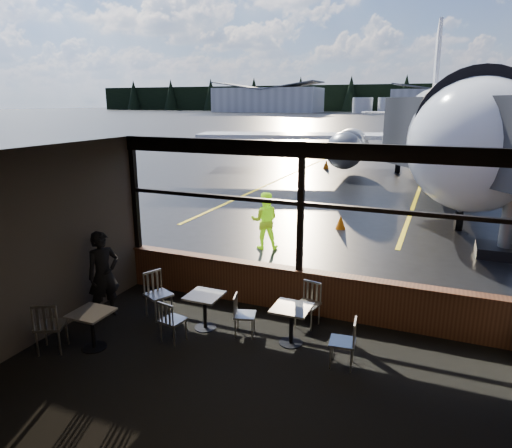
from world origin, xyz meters
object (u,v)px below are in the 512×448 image
Objects in this scene: cafe_table_mid at (205,312)px; chair_mid_s at (173,321)px; airliner at (448,77)px; chair_mid_w at (159,295)px; jet_bridge at (486,170)px; cafe_table_left at (93,330)px; passenger at (104,275)px; cone_nose at (341,222)px; cone_wing at (326,164)px; chair_near_n at (308,305)px; chair_left_s at (51,326)px; ground_crew at (265,220)px; chair_near_e at (342,343)px; cafe_table_near at (291,326)px; chair_near_w at (245,315)px.

chair_mid_s is at bearing -114.69° from cafe_table_mid.
chair_mid_w is at bearing -106.81° from airliner.
jet_bridge is 10.75m from cafe_table_left.
passenger is 3.73× the size of cone_nose.
cafe_table_left is at bearing -128.02° from jet_bridge.
cone_nose is 14.81m from cone_wing.
cone_nose is at bearing -168.58° from chair_mid_w.
chair_left_s is (-3.85, -2.59, 0.04)m from chair_near_n.
airliner is 21.43× the size of ground_crew.
cafe_table_left reaches higher than cone_nose.
passenger reaches higher than chair_near_e.
chair_left_s reaches higher than cafe_table_near.
passenger is at bearing 65.92° from chair_left_s.
chair_near_w is 2.99m from passenger.
cone_nose is (0.86, 8.09, -0.11)m from cafe_table_mid.
jet_bridge is at bearing 53.90° from cafe_table_mid.
chair_left_s reaches higher than chair_near_n.
airliner reaches higher than chair_near_w.
jet_bridge is 15.82× the size of cafe_table_mid.
chair_near_n is at bearing 113.46° from chair_near_w.
ground_crew reaches higher than chair_left_s.
cafe_table_mid is at bearing 13.98° from chair_left_s.
chair_near_w is 0.91× the size of chair_near_n.
cone_nose is at bearing 76.25° from cafe_table_left.
chair_mid_s is (-2.08, -1.49, -0.03)m from chair_near_n.
cafe_table_mid is at bearing 77.98° from chair_near_e.
ground_crew reaches higher than cafe_table_left.
chair_mid_w is at bearing -103.72° from cone_nose.
ground_crew is at bearing 26.77° from chair_near_e.
ground_crew reaches higher than chair_near_w.
cone_wing is (-2.89, 22.99, -0.13)m from chair_mid_s.
passenger is (-3.83, -0.37, 0.53)m from cafe_table_near.
chair_left_s reaches higher than cafe_table_left.
cone_nose is at bearing 163.90° from chair_near_w.
chair_near_e reaches higher than cafe_table_near.
cafe_table_mid is at bearing -81.87° from cone_wing.
chair_near_w is 0.85× the size of chair_mid_w.
passenger reaches higher than chair_mid_s.
chair_mid_w is 1.98× the size of cone_nose.
chair_near_e is at bearing -20.01° from cafe_table_near.
chair_mid_s is at bearing -74.40° from passenger.
cone_nose is (-1.84, 8.38, -0.19)m from chair_near_e.
chair_near_e is at bearing -107.96° from jet_bridge.
cafe_table_mid is at bearing -96.08° from cone_nose.
ground_crew is (-2.49, 5.04, 0.49)m from cafe_table_near.
chair_near_e is at bearing 64.20° from chair_near_w.
chair_mid_s is 23.17m from cone_wing.
cafe_table_mid is 0.87× the size of chair_near_w.
chair_near_w is at bearing 114.37° from chair_mid_w.
cafe_table_near is 0.89× the size of chair_near_w.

